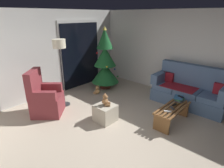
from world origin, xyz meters
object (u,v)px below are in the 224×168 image
object	(u,v)px
coffee_table	(172,112)
ottoman	(105,113)
remote_black	(174,105)
book_stack	(179,99)
christmas_tree	(105,62)
cell_phone	(181,97)
floor_lamp	(60,50)
teddy_bear_chestnut	(106,101)
teddy_bear_honey_by_tree	(97,90)
armchair	(45,99)
remote_graphite	(172,108)
couch	(190,91)
remote_white	(168,111)

from	to	relation	value
coffee_table	ottoman	world-z (taller)	ottoman
remote_black	book_stack	bearing A→B (deg)	-83.22
christmas_tree	book_stack	bearing A→B (deg)	-93.05
cell_phone	floor_lamp	world-z (taller)	floor_lamp
teddy_bear_chestnut	teddy_bear_honey_by_tree	world-z (taller)	teddy_bear_chestnut
book_stack	armchair	world-z (taller)	armchair
teddy_bear_honey_by_tree	remote_graphite	bearing A→B (deg)	-91.12
christmas_tree	remote_black	bearing A→B (deg)	-99.01
teddy_bear_chestnut	cell_phone	bearing A→B (deg)	-40.22
teddy_bear_chestnut	couch	bearing A→B (deg)	-26.75
coffee_table	couch	bearing A→B (deg)	4.28
armchair	remote_black	bearing A→B (deg)	-53.60
remote_graphite	remote_white	xyz separation A→B (m)	(-0.20, 0.01, 0.00)
christmas_tree	remote_graphite	bearing A→B (deg)	-102.77
remote_white	couch	bearing A→B (deg)	154.02
coffee_table	ottoman	bearing A→B (deg)	129.39
armchair	ottoman	xyz separation A→B (m)	(0.76, -1.33, -0.20)
remote_white	remote_black	size ratio (longest dim) A/B	1.00
remote_graphite	teddy_bear_chestnut	distance (m)	1.49
teddy_bear_honey_by_tree	christmas_tree	bearing A→B (deg)	18.57
book_stack	teddy_bear_honey_by_tree	bearing A→B (deg)	99.76
coffee_table	teddy_bear_chestnut	world-z (taller)	teddy_bear_chestnut
teddy_bear_chestnut	teddy_bear_honey_by_tree	size ratio (longest dim) A/B	1.00
teddy_bear_chestnut	remote_graphite	bearing A→B (deg)	-53.40
remote_graphite	book_stack	xyz separation A→B (m)	(0.47, 0.06, 0.05)
floor_lamp	remote_white	bearing A→B (deg)	-71.71
remote_white	teddy_bear_chestnut	xyz separation A→B (m)	(-0.68, 1.19, 0.11)
remote_black	cell_phone	size ratio (longest dim) A/B	1.08
couch	ottoman	world-z (taller)	couch
remote_black	coffee_table	bearing A→B (deg)	104.07
armchair	coffee_table	bearing A→B (deg)	-55.51
remote_black	ottoman	xyz separation A→B (m)	(-1.08, 1.16, -0.21)
teddy_bear_honey_by_tree	floor_lamp	bearing A→B (deg)	173.63
couch	remote_graphite	size ratio (longest dim) A/B	12.44
floor_lamp	coffee_table	bearing A→B (deg)	-66.22
coffee_table	teddy_bear_honey_by_tree	xyz separation A→B (m)	(-0.03, 2.47, -0.14)
coffee_table	remote_black	size ratio (longest dim) A/B	7.05
christmas_tree	ottoman	distance (m)	2.21
coffee_table	remote_black	bearing A→B (deg)	10.44
coffee_table	book_stack	xyz separation A→B (m)	(0.39, 0.04, 0.19)
floor_lamp	remote_black	bearing A→B (deg)	-64.02
remote_white	christmas_tree	world-z (taller)	christmas_tree
remote_graphite	armchair	xyz separation A→B (m)	(-1.65, 2.54, -0.01)
armchair	remote_white	bearing A→B (deg)	-60.21
ottoman	floor_lamp	bearing A→B (deg)	96.88
couch	teddy_bear_honey_by_tree	world-z (taller)	couch
couch	coffee_table	distance (m)	1.20
christmas_tree	teddy_bear_honey_by_tree	xyz separation A→B (m)	(-0.56, -0.19, -0.77)
book_stack	teddy_bear_chestnut	bearing A→B (deg)	139.92
couch	teddy_bear_honey_by_tree	size ratio (longest dim) A/B	6.80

